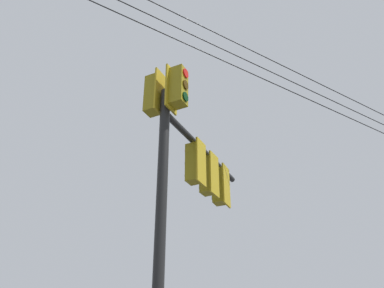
# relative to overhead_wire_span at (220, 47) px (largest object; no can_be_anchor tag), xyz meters

# --- Properties ---
(signal_mast_assembly) EXTENTS (3.76, 1.56, 7.10)m
(signal_mast_assembly) POSITION_rel_overhead_wire_span_xyz_m (0.60, -0.58, -3.45)
(signal_mast_assembly) COLOR black
(signal_mast_assembly) RESTS_ON ground
(overhead_wire_span) EXTENTS (31.83, 7.64, 1.27)m
(overhead_wire_span) POSITION_rel_overhead_wire_span_xyz_m (0.00, 0.00, 0.00)
(overhead_wire_span) COLOR black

